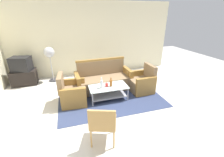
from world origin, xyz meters
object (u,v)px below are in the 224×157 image
object	(u,v)px
wicker_chair	(103,122)
television	(21,64)
tv_stand	(24,77)
couch	(103,80)
armchair_left	(73,93)
armchair_right	(142,83)
bottle_clear	(102,84)
pedestal_fan	(49,54)
coffee_table	(108,91)
cup	(107,85)
bottle_brown	(111,83)

from	to	relation	value
wicker_chair	television	bearing A→B (deg)	140.43
tv_stand	television	size ratio (longest dim) A/B	1.16
couch	armchair_left	world-z (taller)	couch
tv_stand	television	world-z (taller)	television
television	couch	bearing A→B (deg)	170.01
armchair_right	bottle_clear	distance (m)	1.40
pedestal_fan	wicker_chair	size ratio (longest dim) A/B	1.51
wicker_chair	coffee_table	bearing A→B (deg)	90.73
couch	coffee_table	world-z (taller)	couch
armchair_left	coffee_table	distance (m)	1.01
tv_stand	wicker_chair	size ratio (longest dim) A/B	0.95
couch	wicker_chair	size ratio (longest dim) A/B	2.18
bottle_clear	cup	world-z (taller)	bottle_clear
couch	pedestal_fan	xyz separation A→B (m)	(-1.65, 1.19, 0.70)
cup	pedestal_fan	bearing A→B (deg)	130.23
tv_stand	pedestal_fan	distance (m)	1.20
armchair_right	bottle_brown	distance (m)	1.13
wicker_chair	armchair_right	bearing A→B (deg)	65.46
armchair_left	armchair_right	xyz separation A→B (m)	(2.17, 0.09, 0.00)
armchair_left	armchair_right	size ratio (longest dim) A/B	1.00
pedestal_fan	tv_stand	bearing A→B (deg)	-176.94
pedestal_fan	cup	bearing A→B (deg)	-49.77
couch	television	size ratio (longest dim) A/B	2.66
armchair_left	bottle_brown	world-z (taller)	armchair_left
coffee_table	bottle_brown	xyz separation A→B (m)	(0.08, -0.02, 0.24)
armchair_left	armchair_right	bearing A→B (deg)	96.34
cup	wicker_chair	bearing A→B (deg)	-107.33
pedestal_fan	bottle_clear	bearing A→B (deg)	-53.21
bottle_brown	cup	xyz separation A→B (m)	(-0.12, 0.02, -0.05)
bottle_brown	television	size ratio (longest dim) A/B	0.39
bottle_clear	tv_stand	xyz separation A→B (m)	(-2.37, 1.86, -0.27)
wicker_chair	couch	bearing A→B (deg)	95.66
couch	bottle_clear	xyz separation A→B (m)	(-0.22, -0.72, 0.21)
tv_stand	television	xyz separation A→B (m)	(0.00, 0.00, 0.50)
bottle_brown	cup	distance (m)	0.13
armchair_left	wicker_chair	bearing A→B (deg)	19.70
armchair_left	pedestal_fan	bearing A→B (deg)	-156.83
cup	armchair_left	bearing A→B (deg)	174.68
television	pedestal_fan	xyz separation A→B (m)	(0.94, 0.05, 0.25)
couch	cup	xyz separation A→B (m)	(-0.07, -0.68, 0.14)
couch	bottle_clear	world-z (taller)	couch
armchair_right	pedestal_fan	distance (m)	3.35
tv_stand	pedestal_fan	size ratio (longest dim) A/B	0.63
armchair_right	television	bearing A→B (deg)	64.28
cup	tv_stand	size ratio (longest dim) A/B	0.12
armchair_left	coffee_table	world-z (taller)	armchair_left
cup	pedestal_fan	distance (m)	2.52
armchair_left	coffee_table	bearing A→B (deg)	88.68
television	wicker_chair	size ratio (longest dim) A/B	0.82
bottle_brown	tv_stand	bearing A→B (deg)	145.16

